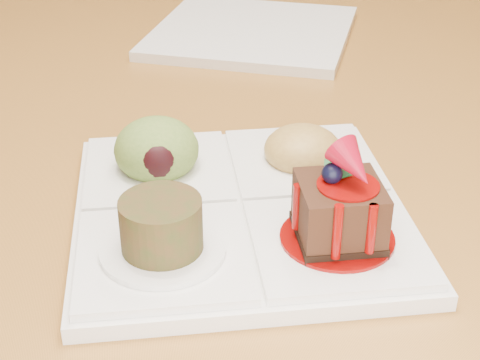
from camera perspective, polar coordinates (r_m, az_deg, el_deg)
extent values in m
plane|color=brown|center=(1.54, 3.19, -13.24)|extent=(6.00, 6.00, 0.00)
cylinder|color=#A36B2A|center=(2.06, -13.87, 9.33)|extent=(0.06, 0.06, 0.71)
cylinder|color=#A36B2A|center=(2.17, 10.30, 10.77)|extent=(0.06, 0.06, 0.71)
cylinder|color=black|center=(1.49, -10.38, -3.92)|extent=(0.04, 0.04, 0.47)
cube|color=white|center=(0.55, 0.00, -2.60)|extent=(0.25, 0.25, 0.01)
cube|color=white|center=(0.51, 7.51, -4.84)|extent=(0.12, 0.12, 0.01)
cube|color=white|center=(0.50, -5.98, -5.85)|extent=(0.12, 0.12, 0.01)
cube|color=white|center=(0.60, -6.39, 0.81)|extent=(0.12, 0.12, 0.01)
cube|color=white|center=(0.61, 4.85, 1.50)|extent=(0.12, 0.12, 0.01)
cylinder|color=#730604|center=(0.51, 7.54, -4.45)|extent=(0.08, 0.08, 0.00)
cube|color=black|center=(0.51, 7.56, -4.21)|extent=(0.06, 0.06, 0.01)
cube|color=black|center=(0.49, 7.72, -2.15)|extent=(0.06, 0.06, 0.04)
cylinder|color=#730604|center=(0.48, 7.87, -0.29)|extent=(0.04, 0.04, 0.00)
sphere|color=black|center=(0.48, 7.16, 0.52)|extent=(0.01, 0.01, 0.01)
cone|color=maroon|center=(0.47, 8.85, 1.12)|extent=(0.04, 0.05, 0.04)
cube|color=#12491D|center=(0.49, 7.86, 0.88)|extent=(0.01, 0.02, 0.01)
cube|color=#12491D|center=(0.49, 7.07, 0.93)|extent=(0.01, 0.02, 0.01)
cylinder|color=#730604|center=(0.47, 7.56, -4.02)|extent=(0.01, 0.01, 0.04)
cylinder|color=#730604|center=(0.48, 10.17, -3.75)|extent=(0.01, 0.01, 0.04)
cylinder|color=#730604|center=(0.49, 4.45, -2.09)|extent=(0.01, 0.01, 0.03)
cylinder|color=white|center=(0.49, -6.01, -5.38)|extent=(0.08, 0.08, 0.00)
cylinder|color=#4C2915|center=(0.48, -6.13, -3.46)|extent=(0.05, 0.05, 0.04)
cylinder|color=#472D0F|center=(0.48, -6.21, -2.27)|extent=(0.04, 0.04, 0.00)
ellipsoid|color=olive|center=(0.59, -6.49, 2.37)|extent=(0.07, 0.07, 0.05)
ellipsoid|color=black|center=(0.57, -6.35, 1.47)|extent=(0.03, 0.02, 0.03)
ellipsoid|color=#B59041|center=(0.60, 4.89, 2.35)|extent=(0.06, 0.06, 0.04)
cube|color=#BE590D|center=(0.61, 6.12, 3.21)|extent=(0.01, 0.01, 0.01)
cube|color=#407419|center=(0.61, 4.24, 3.50)|extent=(0.02, 0.02, 0.01)
cube|color=#BE590D|center=(0.59, 3.65, 2.38)|extent=(0.02, 0.02, 0.02)
cube|color=#407419|center=(0.59, 5.74, 1.88)|extent=(0.02, 0.02, 0.01)
cube|color=white|center=(0.93, 0.95, 11.38)|extent=(0.31, 0.31, 0.01)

